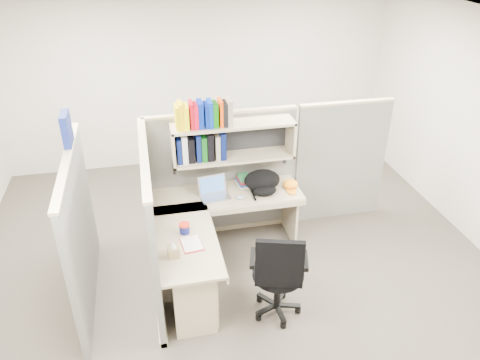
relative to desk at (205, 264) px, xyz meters
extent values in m
plane|color=#39342C|center=(0.41, 0.29, -0.44)|extent=(6.00, 6.00, 0.00)
plane|color=beige|center=(0.41, 3.29, 0.91)|extent=(6.00, 0.00, 6.00)
plane|color=white|center=(0.41, 0.29, 2.26)|extent=(6.00, 6.00, 0.00)
cube|color=#5F5E5A|center=(0.41, 1.19, 0.36)|extent=(1.80, 0.06, 1.60)
cube|color=tan|center=(0.41, 1.19, 1.18)|extent=(1.80, 0.08, 0.03)
cube|color=#5F5E5A|center=(-0.49, 0.29, 0.36)|extent=(0.06, 1.80, 1.60)
cube|color=tan|center=(-0.49, 0.29, 1.18)|extent=(0.08, 1.80, 0.03)
cube|color=#5F5E5A|center=(-1.19, 0.29, 0.36)|extent=(0.06, 1.80, 1.60)
cube|color=#5F5E5A|center=(1.96, 1.19, 0.36)|extent=(1.20, 0.06, 1.60)
cube|color=navy|center=(-1.19, 0.64, 1.35)|extent=(0.07, 0.27, 0.32)
cube|color=white|center=(-0.46, 0.44, 0.76)|extent=(0.00, 0.21, 0.28)
cube|color=tan|center=(0.51, 0.99, 1.11)|extent=(1.40, 0.34, 0.03)
cube|color=tan|center=(0.51, 0.99, 0.70)|extent=(1.40, 0.34, 0.03)
cube|color=tan|center=(-0.18, 0.99, 0.90)|extent=(0.03, 0.34, 0.44)
cube|color=tan|center=(1.19, 0.99, 0.90)|extent=(0.03, 0.34, 0.44)
cube|color=black|center=(0.51, 1.15, 0.90)|extent=(1.38, 0.01, 0.41)
cube|color=#D7BD04|center=(-0.11, 0.97, 1.25)|extent=(0.03, 0.20, 0.26)
cube|color=#F5C205|center=(-0.07, 0.97, 1.27)|extent=(0.05, 0.20, 0.29)
cube|color=#FFF305|center=(-0.02, 0.97, 1.25)|extent=(0.06, 0.20, 0.26)
cube|color=#B10716|center=(0.05, 0.97, 1.27)|extent=(0.04, 0.20, 0.29)
cube|color=red|center=(0.09, 0.97, 1.25)|extent=(0.05, 0.20, 0.26)
cube|color=navy|center=(0.14, 0.97, 1.27)|extent=(0.06, 0.20, 0.29)
cube|color=navy|center=(0.21, 0.97, 1.25)|extent=(0.04, 0.20, 0.26)
cube|color=#052A9E|center=(0.25, 0.97, 1.27)|extent=(0.04, 0.20, 0.29)
cube|color=#0A5A06|center=(0.30, 0.97, 1.25)|extent=(0.06, 0.20, 0.26)
cube|color=#EF4205|center=(0.36, 0.97, 1.27)|extent=(0.04, 0.20, 0.29)
cube|color=black|center=(0.41, 0.97, 1.25)|extent=(0.05, 0.20, 0.26)
cube|color=gray|center=(0.46, 0.97, 1.27)|extent=(0.06, 0.20, 0.29)
cube|color=#07124B|center=(-0.11, 1.01, 0.86)|extent=(0.05, 0.24, 0.29)
cube|color=silver|center=(-0.05, 1.01, 0.87)|extent=(0.06, 0.24, 0.32)
cube|color=black|center=(0.02, 1.01, 0.86)|extent=(0.07, 0.24, 0.29)
cube|color=#081551|center=(0.10, 1.01, 0.87)|extent=(0.05, 0.24, 0.32)
cube|color=#0A4811|center=(0.17, 1.01, 0.86)|extent=(0.06, 0.24, 0.29)
cube|color=black|center=(0.24, 1.01, 0.87)|extent=(0.07, 0.24, 0.32)
cube|color=gray|center=(0.32, 1.01, 0.86)|extent=(0.05, 0.24, 0.29)
cube|color=#061145|center=(0.38, 1.01, 0.87)|extent=(0.06, 0.24, 0.32)
cube|color=tan|center=(0.41, 0.86, 0.28)|extent=(1.74, 0.60, 0.03)
cube|color=tan|center=(-0.16, 0.09, 0.28)|extent=(0.60, 1.34, 0.03)
cube|color=tan|center=(0.41, 0.56, 0.24)|extent=(1.74, 0.02, 0.07)
cube|color=tan|center=(0.14, 0.09, 0.24)|extent=(0.02, 1.34, 0.07)
cube|color=tan|center=(-0.16, -0.26, -0.10)|extent=(0.40, 0.55, 0.68)
cube|color=tan|center=(0.05, -0.26, 0.10)|extent=(0.02, 0.50, 0.16)
cube|color=tan|center=(0.05, -0.26, -0.08)|extent=(0.02, 0.50, 0.16)
cube|color=tan|center=(0.05, -0.26, -0.30)|extent=(0.02, 0.50, 0.22)
cube|color=#B2B2B7|center=(0.06, -0.26, 0.10)|extent=(0.01, 0.12, 0.01)
cube|color=tan|center=(1.21, 0.89, -0.09)|extent=(0.03, 0.55, 0.70)
cylinder|color=#0F1559|center=(-0.17, 0.18, 0.34)|extent=(0.10, 0.10, 0.09)
cylinder|color=red|center=(-0.17, 0.18, 0.39)|extent=(0.11, 0.11, 0.02)
ellipsoid|color=#879DC0|center=(0.54, 0.72, 0.31)|extent=(0.11, 0.08, 0.04)
cylinder|color=white|center=(0.37, 1.03, 0.34)|extent=(0.08, 0.08, 0.10)
cylinder|color=black|center=(0.68, -0.38, 0.08)|extent=(0.51, 0.51, 0.08)
cube|color=black|center=(0.61, -0.61, 0.38)|extent=(0.44, 0.18, 0.51)
cylinder|color=black|center=(0.68, -0.38, -0.13)|extent=(0.07, 0.07, 0.44)
cylinder|color=black|center=(0.68, -0.38, -0.38)|extent=(0.49, 0.49, 0.11)
cube|color=black|center=(0.43, -0.31, 0.25)|extent=(0.12, 0.29, 0.04)
cube|color=black|center=(0.92, -0.46, 0.25)|extent=(0.12, 0.29, 0.04)
camera|label=1|loc=(-0.44, -3.77, 3.12)|focal=35.00mm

